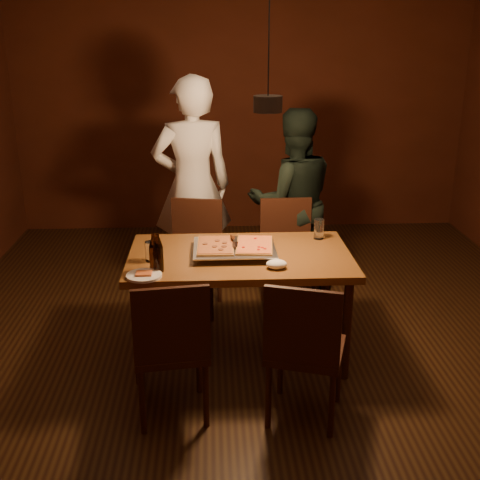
{
  "coord_description": "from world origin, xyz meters",
  "views": [
    {
      "loc": [
        -0.36,
        -3.76,
        2.17
      ],
      "look_at": [
        -0.17,
        0.04,
        0.85
      ],
      "focal_mm": 45.0,
      "sensor_mm": 36.0,
      "label": 1
    }
  ],
  "objects_px": {
    "chair_near_right": "(304,341)",
    "diner_dark": "(292,202)",
    "beer_bottle_a": "(154,252)",
    "beer_bottle_b": "(158,253)",
    "pendant_lamp": "(268,102)",
    "chair_far_left": "(195,245)",
    "chair_far_right": "(287,244)",
    "plate_slice": "(144,275)",
    "pizza_tray": "(234,250)",
    "chair_near_left": "(171,339)",
    "dining_table": "(240,264)",
    "diner_white": "(192,186)"
  },
  "relations": [
    {
      "from": "chair_near_right",
      "to": "diner_dark",
      "type": "bearing_deg",
      "value": 102.06
    },
    {
      "from": "beer_bottle_a",
      "to": "beer_bottle_b",
      "type": "distance_m",
      "value": 0.04
    },
    {
      "from": "pendant_lamp",
      "to": "beer_bottle_a",
      "type": "bearing_deg",
      "value": -163.83
    },
    {
      "from": "chair_far_left",
      "to": "chair_far_right",
      "type": "xyz_separation_m",
      "value": [
        0.75,
        -0.02,
        0.0
      ]
    },
    {
      "from": "chair_far_left",
      "to": "plate_slice",
      "type": "bearing_deg",
      "value": 87.53
    },
    {
      "from": "chair_far_right",
      "to": "beer_bottle_b",
      "type": "relative_size",
      "value": 1.96
    },
    {
      "from": "plate_slice",
      "to": "pizza_tray",
      "type": "bearing_deg",
      "value": 33.66
    },
    {
      "from": "chair_near_left",
      "to": "pizza_tray",
      "type": "xyz_separation_m",
      "value": [
        0.39,
        0.78,
        0.24
      ]
    },
    {
      "from": "plate_slice",
      "to": "diner_dark",
      "type": "bearing_deg",
      "value": 53.59
    },
    {
      "from": "chair_far_left",
      "to": "pendant_lamp",
      "type": "relative_size",
      "value": 0.45
    },
    {
      "from": "beer_bottle_b",
      "to": "plate_slice",
      "type": "height_order",
      "value": "beer_bottle_b"
    },
    {
      "from": "chair_far_right",
      "to": "beer_bottle_a",
      "type": "bearing_deg",
      "value": 45.0
    },
    {
      "from": "beer_bottle_b",
      "to": "plate_slice",
      "type": "xyz_separation_m",
      "value": [
        -0.08,
        -0.09,
        -0.11
      ]
    },
    {
      "from": "plate_slice",
      "to": "beer_bottle_a",
      "type": "bearing_deg",
      "value": 64.78
    },
    {
      "from": "chair_near_right",
      "to": "plate_slice",
      "type": "relative_size",
      "value": 2.39
    },
    {
      "from": "dining_table",
      "to": "beer_bottle_b",
      "type": "distance_m",
      "value": 0.63
    },
    {
      "from": "chair_near_right",
      "to": "diner_dark",
      "type": "height_order",
      "value": "diner_dark"
    },
    {
      "from": "chair_far_right",
      "to": "chair_near_right",
      "type": "height_order",
      "value": "same"
    },
    {
      "from": "chair_far_left",
      "to": "plate_slice",
      "type": "height_order",
      "value": "chair_far_left"
    },
    {
      "from": "pizza_tray",
      "to": "pendant_lamp",
      "type": "height_order",
      "value": "pendant_lamp"
    },
    {
      "from": "diner_dark",
      "to": "diner_white",
      "type": "bearing_deg",
      "value": -8.29
    },
    {
      "from": "beer_bottle_a",
      "to": "diner_white",
      "type": "xyz_separation_m",
      "value": [
        0.21,
        1.43,
        0.06
      ]
    },
    {
      "from": "plate_slice",
      "to": "diner_white",
      "type": "distance_m",
      "value": 1.58
    },
    {
      "from": "pizza_tray",
      "to": "diner_white",
      "type": "relative_size",
      "value": 0.3
    },
    {
      "from": "chair_far_left",
      "to": "diner_white",
      "type": "xyz_separation_m",
      "value": [
        -0.02,
        0.38,
        0.39
      ]
    },
    {
      "from": "plate_slice",
      "to": "diner_dark",
      "type": "xyz_separation_m",
      "value": [
        1.12,
        1.52,
        0.03
      ]
    },
    {
      "from": "dining_table",
      "to": "beer_bottle_b",
      "type": "height_order",
      "value": "beer_bottle_b"
    },
    {
      "from": "plate_slice",
      "to": "chair_far_left",
      "type": "bearing_deg",
      "value": 76.44
    },
    {
      "from": "beer_bottle_a",
      "to": "diner_dark",
      "type": "height_order",
      "value": "diner_dark"
    },
    {
      "from": "beer_bottle_b",
      "to": "beer_bottle_a",
      "type": "bearing_deg",
      "value": 132.84
    },
    {
      "from": "beer_bottle_a",
      "to": "dining_table",
      "type": "bearing_deg",
      "value": 24.4
    },
    {
      "from": "beer_bottle_b",
      "to": "diner_white",
      "type": "height_order",
      "value": "diner_white"
    },
    {
      "from": "chair_near_left",
      "to": "diner_dark",
      "type": "bearing_deg",
      "value": 56.63
    },
    {
      "from": "pizza_tray",
      "to": "chair_far_left",
      "type": "bearing_deg",
      "value": 115.15
    },
    {
      "from": "beer_bottle_a",
      "to": "diner_white",
      "type": "relative_size",
      "value": 0.13
    },
    {
      "from": "chair_far_left",
      "to": "diner_white",
      "type": "relative_size",
      "value": 0.27
    },
    {
      "from": "dining_table",
      "to": "chair_far_left",
      "type": "height_order",
      "value": "chair_far_left"
    },
    {
      "from": "pizza_tray",
      "to": "chair_near_left",
      "type": "bearing_deg",
      "value": -111.43
    },
    {
      "from": "chair_near_left",
      "to": "beer_bottle_b",
      "type": "relative_size",
      "value": 1.96
    },
    {
      "from": "chair_far_right",
      "to": "diner_dark",
      "type": "xyz_separation_m",
      "value": [
        0.09,
        0.36,
        0.26
      ]
    },
    {
      "from": "chair_far_right",
      "to": "chair_near_right",
      "type": "relative_size",
      "value": 0.92
    },
    {
      "from": "dining_table",
      "to": "beer_bottle_b",
      "type": "bearing_deg",
      "value": -151.84
    },
    {
      "from": "chair_far_left",
      "to": "beer_bottle_b",
      "type": "distance_m",
      "value": 1.15
    },
    {
      "from": "chair_near_left",
      "to": "beer_bottle_b",
      "type": "bearing_deg",
      "value": 93.71
    },
    {
      "from": "chair_far_left",
      "to": "chair_near_right",
      "type": "distance_m",
      "value": 1.76
    },
    {
      "from": "dining_table",
      "to": "chair_near_left",
      "type": "distance_m",
      "value": 0.89
    },
    {
      "from": "chair_far_right",
      "to": "diner_dark",
      "type": "distance_m",
      "value": 0.45
    },
    {
      "from": "chair_far_right",
      "to": "pendant_lamp",
      "type": "bearing_deg",
      "value": 71.31
    },
    {
      "from": "chair_far_right",
      "to": "beer_bottle_a",
      "type": "distance_m",
      "value": 1.46
    },
    {
      "from": "beer_bottle_a",
      "to": "plate_slice",
      "type": "bearing_deg",
      "value": -115.22
    }
  ]
}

